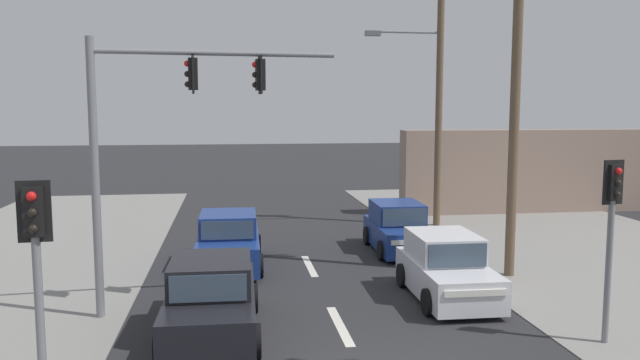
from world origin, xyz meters
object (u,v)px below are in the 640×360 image
(pedestal_signal_left_kerb, at_px, (37,264))
(sedan_receding_far, at_px, (229,242))
(pedestal_signal_right_kerb, at_px, (611,220))
(utility_pole_midground_right, at_px, (516,72))
(utility_pole_background_right, at_px, (436,83))
(hatchback_oncoming_near, at_px, (446,269))
(sedan_kerbside_parked, at_px, (212,301))
(hatchback_oncoming_mid, at_px, (398,229))
(traffic_signal_mast, at_px, (157,126))

(pedestal_signal_left_kerb, height_order, sedan_receding_far, pedestal_signal_left_kerb)
(pedestal_signal_right_kerb, bearing_deg, utility_pole_midground_right, 86.16)
(utility_pole_background_right, height_order, hatchback_oncoming_near, utility_pole_background_right)
(sedan_kerbside_parked, distance_m, sedan_receding_far, 5.47)
(utility_pole_midground_right, xyz_separation_m, hatchback_oncoming_mid, (-2.17, 3.37, -4.75))
(utility_pole_midground_right, xyz_separation_m, sedan_receding_far, (-7.52, 2.14, -4.74))
(pedestal_signal_left_kerb, relative_size, sedan_kerbside_parked, 0.83)
(hatchback_oncoming_mid, distance_m, hatchback_oncoming_near, 5.00)
(hatchback_oncoming_mid, xyz_separation_m, hatchback_oncoming_near, (-0.20, -4.99, 0.00))
(utility_pole_background_right, relative_size, traffic_signal_mast, 1.69)
(utility_pole_midground_right, relative_size, hatchback_oncoming_near, 2.84)
(pedestal_signal_left_kerb, relative_size, hatchback_oncoming_mid, 0.97)
(utility_pole_background_right, height_order, pedestal_signal_left_kerb, utility_pole_background_right)
(utility_pole_background_right, distance_m, sedan_kerbside_parked, 14.18)
(utility_pole_midground_right, distance_m, hatchback_oncoming_mid, 6.21)
(pedestal_signal_left_kerb, bearing_deg, sedan_receding_far, 74.17)
(utility_pole_midground_right, bearing_deg, pedestal_signal_right_kerb, -93.84)
(utility_pole_background_right, distance_m, sedan_receding_far, 10.49)
(pedestal_signal_right_kerb, bearing_deg, sedan_receding_far, 135.60)
(utility_pole_midground_right, height_order, sedan_kerbside_parked, utility_pole_midground_right)
(traffic_signal_mast, distance_m, sedan_kerbside_parked, 3.92)
(utility_pole_background_right, relative_size, pedestal_signal_right_kerb, 2.86)
(sedan_kerbside_parked, bearing_deg, hatchback_oncoming_near, 17.08)
(traffic_signal_mast, relative_size, hatchback_oncoming_mid, 1.63)
(traffic_signal_mast, xyz_separation_m, hatchback_oncoming_mid, (6.81, 5.19, -3.44))
(hatchback_oncoming_mid, relative_size, hatchback_oncoming_near, 1.00)
(utility_pole_background_right, height_order, sedan_receding_far, utility_pole_background_right)
(hatchback_oncoming_mid, bearing_deg, sedan_receding_far, -167.12)
(sedan_kerbside_parked, relative_size, sedan_receding_far, 1.00)
(utility_pole_midground_right, relative_size, sedan_kerbside_parked, 2.43)
(utility_pole_midground_right, distance_m, sedan_receding_far, 9.14)
(utility_pole_background_right, xyz_separation_m, sedan_receding_far, (-7.82, -5.13, -4.75))
(utility_pole_midground_right, xyz_separation_m, pedestal_signal_left_kerb, (-10.06, -6.84, -3.03))
(traffic_signal_mast, bearing_deg, pedestal_signal_right_kerb, -19.55)
(pedestal_signal_left_kerb, bearing_deg, sedan_kerbside_parked, 57.92)
(traffic_signal_mast, bearing_deg, sedan_kerbside_parked, -52.85)
(hatchback_oncoming_mid, xyz_separation_m, sedan_kerbside_parked, (-5.68, -6.68, 0.00))
(utility_pole_midground_right, xyz_separation_m, pedestal_signal_right_kerb, (-0.33, -4.89, -3.03))
(utility_pole_background_right, relative_size, pedestal_signal_left_kerb, 2.86)
(pedestal_signal_right_kerb, distance_m, sedan_kerbside_parked, 7.88)
(pedestal_signal_left_kerb, xyz_separation_m, hatchback_oncoming_near, (7.69, 5.21, -1.71))
(traffic_signal_mast, relative_size, sedan_kerbside_parked, 1.40)
(pedestal_signal_right_kerb, height_order, hatchback_oncoming_mid, pedestal_signal_right_kerb)
(traffic_signal_mast, relative_size, pedestal_signal_left_kerb, 1.69)
(pedestal_signal_right_kerb, height_order, hatchback_oncoming_near, pedestal_signal_right_kerb)
(utility_pole_midground_right, bearing_deg, sedan_receding_far, 164.08)
(utility_pole_background_right, height_order, pedestal_signal_right_kerb, utility_pole_background_right)
(utility_pole_midground_right, bearing_deg, sedan_kerbside_parked, -157.13)
(pedestal_signal_right_kerb, relative_size, pedestal_signal_left_kerb, 1.00)
(utility_pole_midground_right, relative_size, pedestal_signal_right_kerb, 2.92)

